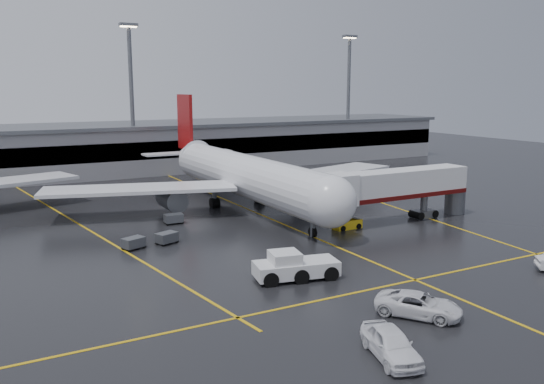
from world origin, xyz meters
TOP-DOWN VIEW (x-y plane):
  - ground at (0.00, 0.00)m, footprint 220.00×220.00m
  - apron_line_centre at (0.00, 0.00)m, footprint 0.25×90.00m
  - apron_line_stop at (0.00, -22.00)m, footprint 60.00×0.25m
  - apron_line_left at (-20.00, 10.00)m, footprint 9.99×69.35m
  - apron_line_right at (18.00, 10.00)m, footprint 7.57×69.64m
  - terminal at (0.00, 47.93)m, footprint 122.00×19.00m
  - light_mast_mid at (-5.00, 42.00)m, footprint 3.00×1.20m
  - light_mast_right at (40.00, 42.00)m, footprint 3.00×1.20m
  - main_airliner at (0.00, 9.70)m, footprint 48.80×45.60m
  - jet_bridge at (11.87, -6.00)m, footprint 19.90×3.40m
  - pushback_tractor at (-8.29, -17.13)m, footprint 7.05×4.04m
  - belt_loader at (5.08, -5.97)m, footprint 3.18×1.55m
  - service_van_a at (-4.79, -27.45)m, footprint 5.45×6.09m
  - service_van_d at (-10.34, -31.19)m, footprint 3.36×5.46m
  - baggage_cart_a at (-13.92, -2.41)m, footprint 2.34×1.95m
  - baggage_cart_b at (-17.23, -2.67)m, footprint 2.34×1.94m
  - baggage_cart_c at (-10.64, 5.11)m, footprint 2.04×1.36m

SIDE VIEW (x-z plane):
  - ground at x=0.00m, z-range 0.00..0.00m
  - apron_line_centre at x=0.00m, z-range 0.00..0.02m
  - apron_line_stop at x=0.00m, z-range 0.00..0.02m
  - apron_line_left at x=-20.00m, z-range 0.00..0.02m
  - apron_line_right at x=18.00m, z-range 0.00..0.02m
  - belt_loader at x=5.08m, z-range -0.51..1.49m
  - baggage_cart_a at x=-13.92m, z-range 0.07..1.19m
  - baggage_cart_b at x=-17.23m, z-range 0.07..1.19m
  - baggage_cart_c at x=-10.64m, z-range 0.07..1.19m
  - service_van_a at x=-4.79m, z-range 0.00..1.57m
  - service_van_d at x=-10.34m, z-range 0.00..1.74m
  - pushback_tractor at x=-8.29m, z-range -0.24..2.13m
  - jet_bridge at x=11.87m, z-range 0.91..6.96m
  - main_airliner at x=0.00m, z-range -2.84..11.26m
  - terminal at x=0.00m, z-range 0.02..8.62m
  - light_mast_mid at x=-5.00m, z-range 1.75..27.20m
  - light_mast_right at x=40.00m, z-range 1.75..27.20m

